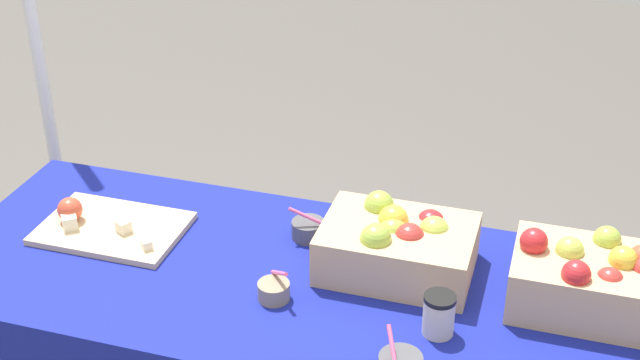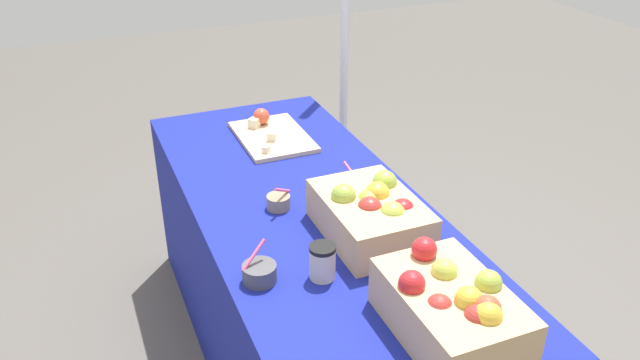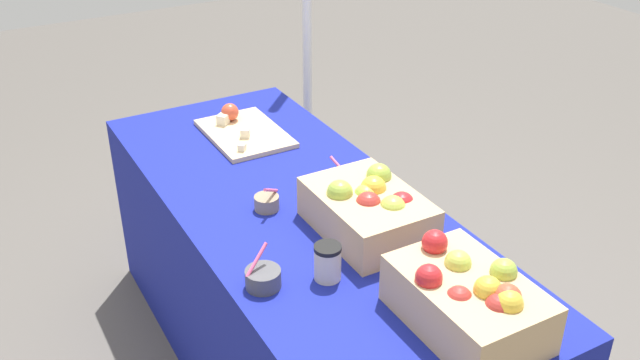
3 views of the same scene
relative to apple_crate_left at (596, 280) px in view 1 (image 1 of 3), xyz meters
The scene contains 7 objects.
apple_crate_left is the anchor object (origin of this frame).
apple_crate_middle 0.49m from the apple_crate_left, behind, with size 0.39×0.27×0.17m.
cutting_board_front 1.31m from the apple_crate_left, behind, with size 0.39×0.27×0.09m.
sample_bowl_near 0.78m from the apple_crate_left, 165.68° to the right, with size 0.09×0.09×0.10m.
sample_bowl_far 0.77m from the apple_crate_left, behind, with size 0.10×0.09×0.10m.
coffee_cup 0.40m from the apple_crate_left, 149.16° to the right, with size 0.08×0.08×0.11m.
tent_pole 1.95m from the apple_crate_left, 163.55° to the left, with size 0.04×0.04×2.06m, color white.
Camera 1 is at (0.60, -1.75, 2.07)m, focal length 49.41 mm.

